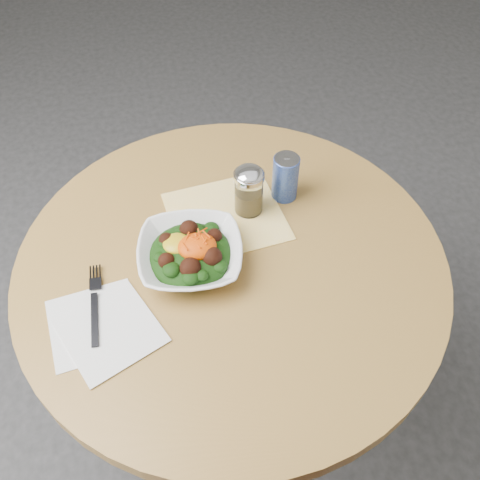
% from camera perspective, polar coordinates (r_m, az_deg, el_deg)
% --- Properties ---
extents(ground, '(6.00, 6.00, 0.00)m').
position_cam_1_polar(ground, '(1.77, -0.62, -17.12)').
color(ground, '#2A2B2D').
rests_on(ground, ground).
extents(table, '(0.90, 0.90, 0.75)m').
position_cam_1_polar(table, '(1.28, -0.82, -7.39)').
color(table, black).
rests_on(table, ground).
extents(cloth_napkin, '(0.27, 0.25, 0.00)m').
position_cam_1_polar(cloth_napkin, '(1.19, -1.50, 2.56)').
color(cloth_napkin, '#EDA80C').
rests_on(cloth_napkin, table).
extents(paper_napkins, '(0.23, 0.23, 0.00)m').
position_cam_1_polar(paper_napkins, '(1.05, -14.45, -9.04)').
color(paper_napkins, silver).
rests_on(paper_napkins, table).
extents(salad_bowl, '(0.24, 0.24, 0.08)m').
position_cam_1_polar(salad_bowl, '(1.09, -5.31, -1.48)').
color(salad_bowl, white).
rests_on(salad_bowl, table).
extents(fork, '(0.03, 0.19, 0.00)m').
position_cam_1_polar(fork, '(1.08, -15.21, -6.32)').
color(fork, black).
rests_on(fork, table).
extents(spice_shaker, '(0.07, 0.07, 0.12)m').
position_cam_1_polar(spice_shaker, '(1.16, 0.94, 5.28)').
color(spice_shaker, silver).
rests_on(spice_shaker, table).
extents(beverage_can, '(0.06, 0.06, 0.11)m').
position_cam_1_polar(beverage_can, '(1.20, 4.86, 6.69)').
color(beverage_can, '#0D2394').
rests_on(beverage_can, table).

